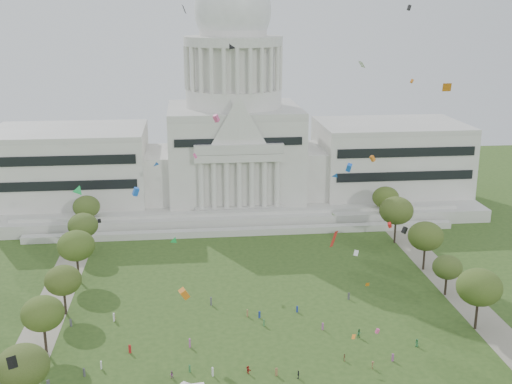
{
  "coord_description": "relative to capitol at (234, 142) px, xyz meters",
  "views": [
    {
      "loc": [
        -15.83,
        -100.54,
        65.82
      ],
      "look_at": [
        0.0,
        45.0,
        24.0
      ],
      "focal_mm": 45.0,
      "sensor_mm": 36.0,
      "label": 1
    }
  ],
  "objects": [
    {
      "name": "row_tree_r_5",
      "position": [
        43.49,
        -43.4,
        -12.37
      ],
      "size": [
        9.82,
        9.82,
        13.96
      ],
      "color": "black",
      "rests_on": "ground"
    },
    {
      "name": "person_10",
      "position": [
        13.22,
        -105.87,
        -21.54
      ],
      "size": [
        0.73,
        0.99,
        1.51
      ],
      "primitive_type": "imported",
      "rotation": [
        0.0,
        0.0,
        1.26
      ],
      "color": "olive",
      "rests_on": "ground"
    },
    {
      "name": "person_2",
      "position": [
        18.45,
        -97.34,
        -21.31
      ],
      "size": [
        1.09,
        0.84,
        1.97
      ],
      "primitive_type": "imported",
      "rotation": [
        0.0,
        0.0,
        0.3
      ],
      "color": "#33723F",
      "rests_on": "ground"
    },
    {
      "name": "row_tree_r_4",
      "position": [
        44.76,
        -63.55,
        -13.01
      ],
      "size": [
        9.19,
        9.19,
        13.06
      ],
      "color": "black",
      "rests_on": "ground"
    },
    {
      "name": "kite_swarm",
      "position": [
        -0.24,
        -101.94,
        8.34
      ],
      "size": [
        88.48,
        107.87,
        63.63
      ],
      "color": "orange",
      "rests_on": "ground"
    },
    {
      "name": "row_tree_l_5",
      "position": [
        -45.22,
        -42.58,
        -13.88
      ],
      "size": [
        8.33,
        8.33,
        11.85
      ],
      "color": "black",
      "rests_on": "ground"
    },
    {
      "name": "path_right",
      "position": [
        48.0,
        -83.59,
        -22.28
      ],
      "size": [
        8.0,
        160.0,
        0.04
      ],
      "primitive_type": "cube",
      "color": "gray",
      "rests_on": "ground"
    },
    {
      "name": "person_0",
      "position": [
        29.12,
        -102.1,
        -21.44
      ],
      "size": [
        0.89,
        0.99,
        1.71
      ],
      "primitive_type": "imported",
      "rotation": [
        0.0,
        0.0,
        5.25
      ],
      "color": "#33723F",
      "rests_on": "ground"
    },
    {
      "name": "row_tree_r_6",
      "position": [
        45.96,
        -25.46,
        -13.79
      ],
      "size": [
        8.42,
        8.42,
        11.97
      ],
      "color": "black",
      "rests_on": "ground"
    },
    {
      "name": "person_5",
      "position": [
        -5.82,
        -108.31,
        -21.5
      ],
      "size": [
        1.29,
        1.56,
        1.59
      ],
      "primitive_type": "imported",
      "rotation": [
        0.0,
        0.0,
        2.14
      ],
      "color": "#B21E1E",
      "rests_on": "ground"
    },
    {
      "name": "row_tree_l_3",
      "position": [
        -44.09,
        -79.67,
        -14.09
      ],
      "size": [
        8.12,
        8.12,
        11.55
      ],
      "color": "black",
      "rests_on": "ground"
    },
    {
      "name": "person_8",
      "position": [
        -20.05,
        -108.32,
        -21.57
      ],
      "size": [
        0.74,
        0.5,
        1.45
      ],
      "primitive_type": "imported",
      "rotation": [
        0.0,
        0.0,
        3.24
      ],
      "color": "#994C8C",
      "rests_on": "ground"
    },
    {
      "name": "distant_crowd",
      "position": [
        -16.14,
        -97.63,
        -21.44
      ],
      "size": [
        65.06,
        43.25,
        1.94
      ],
      "color": "#4C4C51",
      "rests_on": "ground"
    },
    {
      "name": "row_tree_r_3",
      "position": [
        44.4,
        -79.1,
        -15.21
      ],
      "size": [
        7.01,
        7.01,
        9.98
      ],
      "color": "black",
      "rests_on": "ground"
    },
    {
      "name": "person_9",
      "position": [
        17.9,
        -109.21,
        -21.51
      ],
      "size": [
        0.91,
        1.15,
        1.58
      ],
      "primitive_type": "imported",
      "rotation": [
        0.0,
        0.0,
        1.13
      ],
      "color": "olive",
      "rests_on": "ground"
    },
    {
      "name": "row_tree_l_1",
      "position": [
        -44.07,
        -116.55,
        -13.34
      ],
      "size": [
        8.86,
        8.86,
        12.59
      ],
      "color": "black",
      "rests_on": "ground"
    },
    {
      "name": "row_tree_l_6",
      "position": [
        -46.87,
        -24.45,
        -14.02
      ],
      "size": [
        8.19,
        8.19,
        11.64
      ],
      "color": "black",
      "rests_on": "ground"
    },
    {
      "name": "row_tree_l_4",
      "position": [
        -44.08,
        -61.17,
        -12.9
      ],
      "size": [
        9.29,
        9.29,
        13.21
      ],
      "color": "black",
      "rests_on": "ground"
    },
    {
      "name": "person_4",
      "position": [
        3.26,
        -111.01,
        -21.47
      ],
      "size": [
        0.73,
        1.06,
        1.64
      ],
      "primitive_type": "imported",
      "rotation": [
        0.0,
        0.0,
        4.48
      ],
      "color": "#26262B",
      "rests_on": "ground"
    },
    {
      "name": "path_left",
      "position": [
        -48.0,
        -83.59,
        -22.28
      ],
      "size": [
        8.0,
        160.0,
        0.04
      ],
      "primitive_type": "cube",
      "color": "gray",
      "rests_on": "ground"
    },
    {
      "name": "capitol",
      "position": [
        0.0,
        0.0,
        0.0
      ],
      "size": [
        160.0,
        64.5,
        91.3
      ],
      "color": "beige",
      "rests_on": "ground"
    },
    {
      "name": "row_tree_r_2",
      "position": [
        44.17,
        -96.15,
        -12.64
      ],
      "size": [
        9.55,
        9.55,
        13.58
      ],
      "color": "black",
      "rests_on": "ground"
    },
    {
      "name": "row_tree_l_2",
      "position": [
        -45.04,
        -96.29,
        -13.79
      ],
      "size": [
        8.42,
        8.42,
        11.97
      ],
      "color": "black",
      "rests_on": "ground"
    }
  ]
}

